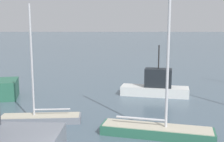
# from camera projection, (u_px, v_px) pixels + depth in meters

# --- Properties ---
(sailboat_3) EXTENTS (4.44, 1.40, 6.37)m
(sailboat_3) POSITION_uv_depth(u_px,v_px,m) (41.00, 117.00, 15.12)
(sailboat_3) COLOR gray
(sailboat_3) RESTS_ON ground_plane
(sailboat_4) EXTENTS (5.47, 2.35, 8.48)m
(sailboat_4) POSITION_uv_depth(u_px,v_px,m) (157.00, 128.00, 13.18)
(sailboat_4) COLOR #2D6B51
(sailboat_4) RESTS_ON ground_plane
(fishing_boat_0) EXTENTS (5.26, 2.42, 3.85)m
(fishing_boat_0) POSITION_uv_depth(u_px,v_px,m) (156.00, 86.00, 20.99)
(fishing_boat_0) COLOR white
(fishing_boat_0) RESTS_ON ground_plane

